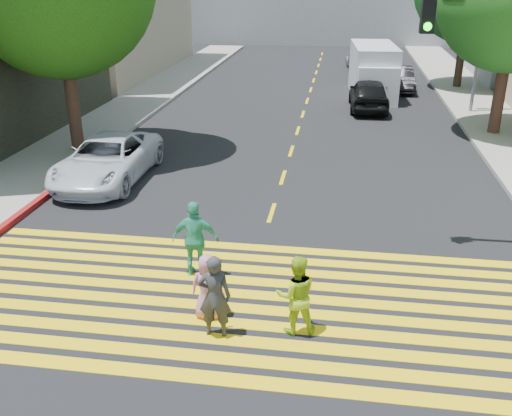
% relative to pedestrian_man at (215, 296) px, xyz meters
% --- Properties ---
extents(ground, '(120.00, 120.00, 0.00)m').
position_rel_pedestrian_man_xyz_m(ground, '(0.33, -0.05, -0.84)').
color(ground, black).
extents(sidewalk_left, '(3.00, 40.00, 0.15)m').
position_rel_pedestrian_man_xyz_m(sidewalk_left, '(-8.17, 21.95, -0.76)').
color(sidewalk_left, gray).
rests_on(sidewalk_left, ground).
extents(sidewalk_right, '(3.00, 60.00, 0.15)m').
position_rel_pedestrian_man_xyz_m(sidewalk_right, '(8.83, 14.95, -0.76)').
color(sidewalk_right, gray).
rests_on(sidewalk_right, ground).
extents(curb_red, '(0.20, 8.00, 0.16)m').
position_rel_pedestrian_man_xyz_m(curb_red, '(-6.57, 5.95, -0.76)').
color(curb_red, maroon).
rests_on(curb_red, ground).
extents(crosswalk, '(13.40, 5.30, 0.01)m').
position_rel_pedestrian_man_xyz_m(crosswalk, '(0.33, 1.22, -0.83)').
color(crosswalk, yellow).
rests_on(crosswalk, ground).
extents(lane_line, '(0.12, 34.40, 0.01)m').
position_rel_pedestrian_man_xyz_m(lane_line, '(0.33, 22.45, -0.83)').
color(lane_line, yellow).
rests_on(lane_line, ground).
extents(pedestrian_man, '(0.64, 0.44, 1.67)m').
position_rel_pedestrian_man_xyz_m(pedestrian_man, '(0.00, 0.00, 0.00)').
color(pedestrian_man, '#303134').
rests_on(pedestrian_man, ground).
extents(pedestrian_woman, '(0.89, 0.76, 1.59)m').
position_rel_pedestrian_man_xyz_m(pedestrian_woman, '(1.48, 0.34, -0.04)').
color(pedestrian_woman, '#A1CA1D').
rests_on(pedestrian_woman, ground).
extents(pedestrian_child, '(0.68, 0.45, 1.36)m').
position_rel_pedestrian_man_xyz_m(pedestrian_child, '(-0.27, 0.56, -0.15)').
color(pedestrian_child, '#BE739C').
rests_on(pedestrian_child, ground).
extents(pedestrian_extra, '(1.07, 0.52, 1.77)m').
position_rel_pedestrian_man_xyz_m(pedestrian_extra, '(-0.92, 2.20, 0.05)').
color(pedestrian_extra, teal).
rests_on(pedestrian_extra, ground).
extents(white_sedan, '(2.39, 5.16, 1.43)m').
position_rel_pedestrian_man_xyz_m(white_sedan, '(-5.29, 7.85, -0.12)').
color(white_sedan, silver).
rests_on(white_sedan, ground).
extents(dark_car_near, '(1.93, 4.55, 1.53)m').
position_rel_pedestrian_man_xyz_m(dark_car_near, '(3.41, 19.41, -0.07)').
color(dark_car_near, black).
rests_on(dark_car_near, ground).
extents(silver_car, '(2.37, 4.74, 1.32)m').
position_rel_pedestrian_man_xyz_m(silver_car, '(3.34, 31.31, -0.18)').
color(silver_car, '#9CA0AE').
rests_on(silver_car, ground).
extents(dark_car_parked, '(1.55, 4.09, 1.33)m').
position_rel_pedestrian_man_xyz_m(dark_car_parked, '(5.27, 24.55, -0.17)').
color(dark_car_parked, black).
rests_on(dark_car_parked, ground).
extents(white_van, '(2.50, 5.82, 2.69)m').
position_rel_pedestrian_man_xyz_m(white_van, '(3.71, 22.61, 0.44)').
color(white_van, silver).
rests_on(white_van, ground).
extents(street_lamp, '(1.98, 0.44, 8.74)m').
position_rel_pedestrian_man_xyz_m(street_lamp, '(8.03, 19.17, 4.18)').
color(street_lamp, gray).
rests_on(street_lamp, ground).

